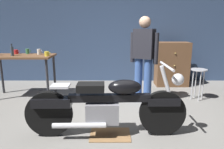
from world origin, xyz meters
name	(u,v)px	position (x,y,z in m)	size (l,w,h in m)	color
ground_plane	(114,127)	(0.00, 0.00, 0.00)	(12.00, 12.00, 0.00)	gray
back_wall	(113,24)	(0.00, 2.80, 1.55)	(8.00, 0.12, 3.10)	#384C70
workbench	(22,61)	(-1.91, 1.38, 0.79)	(1.30, 0.64, 0.90)	brown
motorcycle	(107,105)	(-0.10, -0.25, 0.45)	(2.19, 0.60, 1.00)	black
person_standing	(144,56)	(0.58, 1.09, 0.93)	(0.50, 0.39, 1.67)	#375698
shop_stool	(199,76)	(1.73, 1.22, 0.50)	(0.32, 0.32, 0.64)	#B2B2B7
wooden_dresser	(172,64)	(1.48, 2.30, 0.55)	(0.80, 0.47, 1.10)	brown
drip_tray	(110,135)	(-0.06, -0.25, 0.01)	(0.56, 0.40, 0.01)	olive
mug_white_ceramic	(39,52)	(-1.59, 1.53, 0.96)	(0.11, 0.07, 0.11)	white
mug_red_diner	(16,52)	(-2.10, 1.58, 0.95)	(0.12, 0.08, 0.09)	red
mug_yellow_tall	(47,54)	(-1.34, 1.26, 0.95)	(0.12, 0.09, 0.09)	yellow
mug_green_speckled	(28,51)	(-1.86, 1.60, 0.96)	(0.11, 0.07, 0.11)	#3D7F4C
bottle	(12,51)	(-2.05, 1.30, 1.00)	(0.06, 0.06, 0.24)	#3F4C59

